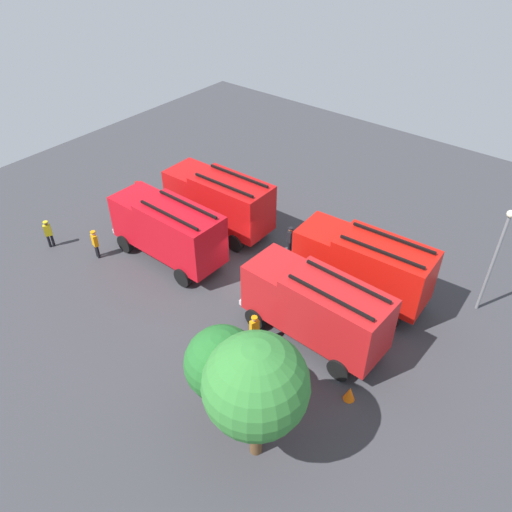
{
  "coord_description": "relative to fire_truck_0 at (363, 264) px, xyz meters",
  "views": [
    {
      "loc": [
        -13.62,
        16.99,
        18.16
      ],
      "look_at": [
        0.0,
        0.0,
        1.4
      ],
      "focal_mm": 35.32,
      "sensor_mm": 36.0,
      "label": 1
    }
  ],
  "objects": [
    {
      "name": "firefighter_1",
      "position": [
        13.66,
        6.62,
        -1.13
      ],
      "size": [
        0.46,
        0.33,
        1.81
      ],
      "rotation": [
        0.0,
        0.0,
        4.48
      ],
      "color": "black",
      "rests_on": "ground"
    },
    {
      "name": "lamppost",
      "position": [
        -5.32,
        -2.99,
        1.4
      ],
      "size": [
        0.36,
        0.36,
        6.0
      ],
      "color": "slate",
      "rests_on": "ground"
    },
    {
      "name": "firefighter_0",
      "position": [
        16.7,
        7.72,
        -1.14
      ],
      "size": [
        0.42,
        0.48,
        1.79
      ],
      "rotation": [
        0.0,
        0.0,
        2.6
      ],
      "color": "black",
      "rests_on": "ground"
    },
    {
      "name": "ground_plane",
      "position": [
        5.3,
        2.16,
        -2.15
      ],
      "size": [
        46.82,
        46.82,
        0.0
      ],
      "primitive_type": "plane",
      "color": "#38383D"
    },
    {
      "name": "firefighter_3",
      "position": [
        5.09,
        -0.77,
        -1.14
      ],
      "size": [
        0.3,
        0.45,
        1.79
      ],
      "rotation": [
        0.0,
        0.0,
        0.14
      ],
      "color": "black",
      "rests_on": "ground"
    },
    {
      "name": "traffic_cone_0",
      "position": [
        -1.67,
        -1.93,
        -1.84
      ],
      "size": [
        0.44,
        0.44,
        0.63
      ],
      "primitive_type": "cone",
      "color": "#F2600C",
      "rests_on": "ground"
    },
    {
      "name": "traffic_cone_2",
      "position": [
        3.54,
        -2.82,
        -1.86
      ],
      "size": [
        0.41,
        0.41,
        0.59
      ],
      "primitive_type": "cone",
      "color": "#F2600C",
      "rests_on": "ground"
    },
    {
      "name": "fire_truck_0",
      "position": [
        0.0,
        0.0,
        0.0
      ],
      "size": [
        7.31,
        3.03,
        3.88
      ],
      "rotation": [
        0.0,
        0.0,
        0.05
      ],
      "color": "red",
      "rests_on": "ground"
    },
    {
      "name": "firefighter_2",
      "position": [
        2.13,
        6.24,
        -1.12
      ],
      "size": [
        0.37,
        0.48,
        1.81
      ],
      "rotation": [
        0.0,
        0.0,
        5.94
      ],
      "color": "black",
      "rests_on": "ground"
    },
    {
      "name": "traffic_cone_1",
      "position": [
        -3.03,
        6.14,
        -1.79
      ],
      "size": [
        0.51,
        0.51,
        0.72
      ],
      "primitive_type": "cone",
      "color": "#F2600C",
      "rests_on": "ground"
    },
    {
      "name": "fire_truck_2",
      "position": [
        0.16,
        4.16,
        0.0
      ],
      "size": [
        7.28,
        2.96,
        3.88
      ],
      "rotation": [
        0.0,
        0.0,
        -0.03
      ],
      "color": "red",
      "rests_on": "ground"
    },
    {
      "name": "tree_0",
      "position": [
        -1.42,
        10.55,
        1.84
      ],
      "size": [
        3.83,
        3.83,
        5.93
      ],
      "color": "brown",
      "rests_on": "ground"
    },
    {
      "name": "firefighter_4",
      "position": [
        16.42,
        1.03,
        -1.26
      ],
      "size": [
        0.42,
        0.48,
        1.61
      ],
      "rotation": [
        0.0,
        0.0,
        2.63
      ],
      "color": "black",
      "rests_on": "ground"
    },
    {
      "name": "tree_1",
      "position": [
        0.67,
        10.0,
        0.97
      ],
      "size": [
        2.99,
        2.99,
        4.64
      ],
      "color": "brown",
      "rests_on": "ground"
    },
    {
      "name": "fire_truck_1",
      "position": [
        10.03,
        -0.09,
        0.0
      ],
      "size": [
        7.24,
        2.84,
        3.88
      ],
      "rotation": [
        0.0,
        0.0,
        0.02
      ],
      "color": "red",
      "rests_on": "ground"
    },
    {
      "name": "fire_truck_3",
      "position": [
        10.15,
        4.04,
        0.0
      ],
      "size": [
        7.23,
        2.82,
        3.88
      ],
      "rotation": [
        0.0,
        0.0,
        -0.01
      ],
      "color": "red",
      "rests_on": "ground"
    }
  ]
}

